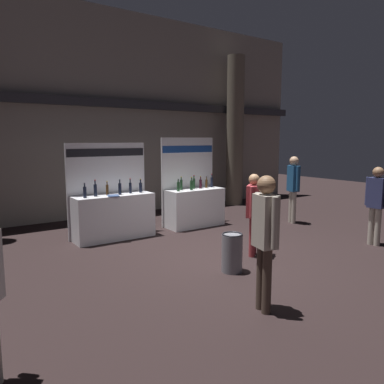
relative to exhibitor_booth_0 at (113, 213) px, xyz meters
The scene contains 9 objects.
ground_plane 2.74m from the exhibitor_booth_0, 63.91° to the right, with size 28.86×28.86×0.00m, color black.
hall_colonnade 3.71m from the exhibitor_booth_0, 65.67° to the left, with size 14.43×1.22×6.07m.
exhibitor_booth_0 is the anchor object (origin of this frame).
exhibitor_booth_1 2.27m from the exhibitor_booth_0, ahead, with size 1.63×0.66×2.34m.
trash_bin 3.39m from the exhibitor_booth_0, 76.36° to the right, with size 0.36×0.36×0.68m.
visitor_1 3.33m from the exhibitor_booth_0, 58.26° to the right, with size 0.46×0.43×1.63m.
visitor_2 4.90m from the exhibitor_booth_0, 15.39° to the right, with size 0.31×0.48×1.84m.
visitor_3 4.71m from the exhibitor_booth_0, 88.20° to the right, with size 0.30×0.48×1.84m.
visitor_5 5.85m from the exhibitor_booth_0, 40.46° to the right, with size 0.24×0.49×1.71m.
Camera 1 is at (-4.56, -5.68, 2.30)m, focal length 35.12 mm.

